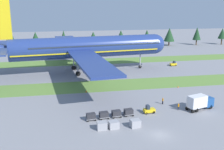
# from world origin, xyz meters

# --- Properties ---
(ground_plane) EXTENTS (400.00, 400.00, 0.00)m
(ground_plane) POSITION_xyz_m (0.00, 0.00, 0.00)
(ground_plane) COLOR gray
(grass_strip_near) EXTENTS (320.00, 11.85, 0.01)m
(grass_strip_near) POSITION_xyz_m (0.00, 34.19, 0.00)
(grass_strip_near) COLOR olive
(grass_strip_near) RESTS_ON ground
(grass_strip_far) EXTENTS (320.00, 11.85, 0.01)m
(grass_strip_far) POSITION_xyz_m (0.00, 69.89, 0.00)
(grass_strip_far) COLOR olive
(grass_strip_far) RESTS_ON ground
(airliner) EXTENTS (64.15, 79.46, 25.83)m
(airliner) POSITION_xyz_m (-10.53, 51.86, 9.27)
(airliner) COLOR navy
(airliner) RESTS_ON ground
(baggage_tug) EXTENTS (2.73, 1.57, 1.97)m
(baggage_tug) POSITION_xyz_m (1.29, 10.89, 0.81)
(baggage_tug) COLOR yellow
(baggage_tug) RESTS_ON ground
(cargo_dolly_lead) EXTENTS (2.35, 1.73, 1.55)m
(cargo_dolly_lead) POSITION_xyz_m (-3.70, 10.35, 0.92)
(cargo_dolly_lead) COLOR #A3A3A8
(cargo_dolly_lead) RESTS_ON ground
(cargo_dolly_second) EXTENTS (2.35, 1.73, 1.55)m
(cargo_dolly_second) POSITION_xyz_m (-6.58, 10.03, 0.92)
(cargo_dolly_second) COLOR #A3A3A8
(cargo_dolly_second) RESTS_ON ground
(cargo_dolly_third) EXTENTS (2.35, 1.73, 1.55)m
(cargo_dolly_third) POSITION_xyz_m (-9.47, 9.72, 0.92)
(cargo_dolly_third) COLOR #A3A3A8
(cargo_dolly_third) RESTS_ON ground
(cargo_dolly_fourth) EXTENTS (2.35, 1.73, 1.55)m
(cargo_dolly_fourth) POSITION_xyz_m (-12.35, 9.40, 0.92)
(cargo_dolly_fourth) COLOR #A3A3A8
(cargo_dolly_fourth) RESTS_ON ground
(catering_truck) EXTENTS (7.32, 4.23, 3.58)m
(catering_truck) POSITION_xyz_m (13.92, 10.88, 1.95)
(catering_truck) COLOR #1E4C8E
(catering_truck) RESTS_ON ground
(pushback_tractor) EXTENTS (2.73, 1.58, 1.97)m
(pushback_tractor) POSITION_xyz_m (26.13, 55.92, 0.81)
(pushback_tractor) COLOR yellow
(pushback_tractor) RESTS_ON ground
(ground_crew_marshaller) EXTENTS (0.36, 0.51, 1.74)m
(ground_crew_marshaller) POSITION_xyz_m (8.79, 11.44, 0.95)
(ground_crew_marshaller) COLOR black
(ground_crew_marshaller) RESTS_ON ground
(ground_crew_loader) EXTENTS (0.36, 0.56, 1.74)m
(ground_crew_loader) POSITION_xyz_m (6.52, 15.82, 0.95)
(ground_crew_loader) COLOR black
(ground_crew_loader) RESTS_ON ground
(uld_container_0) EXTENTS (2.01, 1.61, 1.60)m
(uld_container_0) POSITION_xyz_m (-10.64, 4.52, 0.80)
(uld_container_0) COLOR #A3A3A8
(uld_container_0) RESTS_ON ground
(uld_container_1) EXTENTS (2.19, 1.85, 1.52)m
(uld_container_1) POSITION_xyz_m (-8.24, 4.58, 0.76)
(uld_container_1) COLOR #A3A3A8
(uld_container_1) RESTS_ON ground
(uld_container_2) EXTENTS (2.17, 1.82, 1.58)m
(uld_container_2) POSITION_xyz_m (-3.74, 4.40, 0.79)
(uld_container_2) COLOR #A3A3A8
(uld_container_2) RESTS_ON ground
(taxiway_marker_0) EXTENTS (0.44, 0.44, 0.66)m
(taxiway_marker_0) POSITION_xyz_m (-11.55, 28.76, 0.33)
(taxiway_marker_0) COLOR orange
(taxiway_marker_0) RESTS_ON ground
(taxiway_marker_1) EXTENTS (0.44, 0.44, 0.50)m
(taxiway_marker_1) POSITION_xyz_m (16.10, 28.27, 0.25)
(taxiway_marker_1) COLOR orange
(taxiway_marker_1) RESTS_ON ground
(distant_tree_line) EXTENTS (191.54, 10.39, 12.16)m
(distant_tree_line) POSITION_xyz_m (-4.07, 106.52, 6.63)
(distant_tree_line) COLOR #4C3823
(distant_tree_line) RESTS_ON ground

